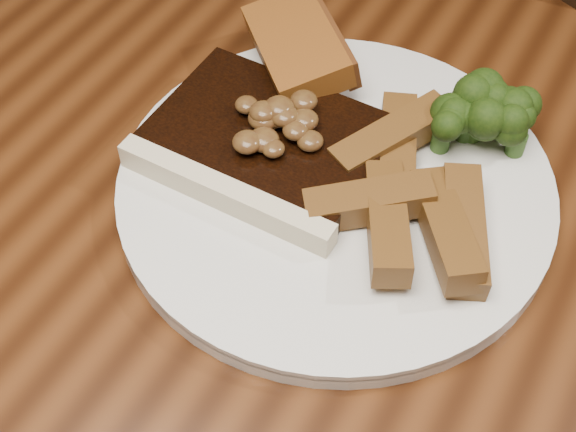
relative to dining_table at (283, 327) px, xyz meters
name	(u,v)px	position (x,y,z in m)	size (l,w,h in m)	color
dining_table	(283,327)	(0.00, 0.00, 0.00)	(1.60, 0.90, 0.75)	#45220D
chair_far	(467,26)	(-0.05, 0.58, -0.13)	(0.60, 0.60, 0.95)	black
plate	(335,188)	(0.01, 0.06, 0.10)	(0.31, 0.31, 0.01)	silver
steak	(266,144)	(-0.05, 0.06, 0.12)	(0.16, 0.12, 0.02)	black
steak_bone	(225,198)	(-0.05, 0.01, 0.11)	(0.16, 0.02, 0.02)	beige
mushroom_pile	(275,115)	(-0.04, 0.07, 0.14)	(0.06, 0.06, 0.03)	brown
garlic_bread	(296,65)	(-0.07, 0.15, 0.12)	(0.10, 0.06, 0.02)	brown
potato_wedges	(428,202)	(0.07, 0.07, 0.12)	(0.12, 0.12, 0.02)	brown
broccoli_cluster	(467,124)	(0.07, 0.14, 0.12)	(0.08, 0.08, 0.04)	#23360C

